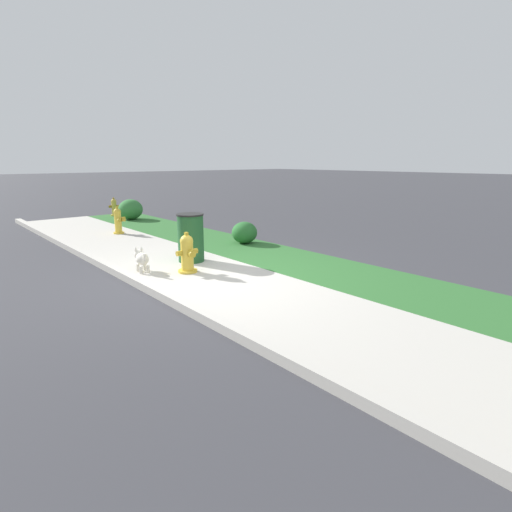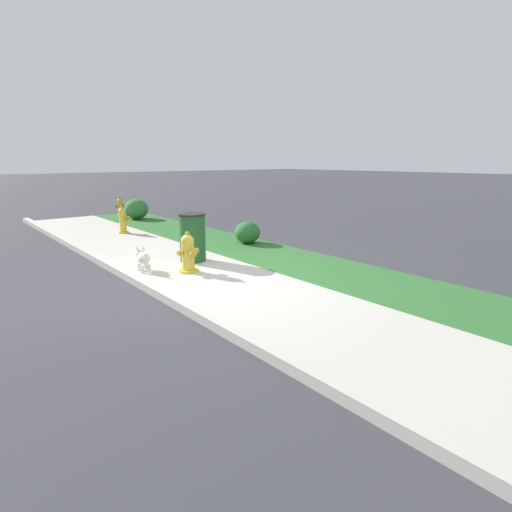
{
  "view_description": "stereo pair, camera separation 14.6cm",
  "coord_description": "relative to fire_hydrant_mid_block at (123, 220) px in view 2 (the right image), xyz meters",
  "views": [
    {
      "loc": [
        5.28,
        -3.61,
        1.91
      ],
      "look_at": [
        0.56,
        0.5,
        0.4
      ],
      "focal_mm": 28.0,
      "sensor_mm": 36.0,
      "label": 1
    },
    {
      "loc": [
        5.38,
        -3.49,
        1.91
      ],
      "look_at": [
        0.56,
        0.5,
        0.4
      ],
      "focal_mm": 28.0,
      "sensor_mm": 36.0,
      "label": 2
    }
  ],
  "objects": [
    {
      "name": "small_white_dog",
      "position": [
        3.88,
        -1.19,
        -0.11
      ],
      "size": [
        0.48,
        0.26,
        0.43
      ],
      "rotation": [
        0.0,
        0.0,
        2.96
      ],
      "color": "silver",
      "rests_on": "ground"
    },
    {
      "name": "shrub_bush_far_verge",
      "position": [
        3.14,
        1.73,
        -0.09
      ],
      "size": [
        0.6,
        0.6,
        0.51
      ],
      "color": "#28662D",
      "rests_on": "ground"
    },
    {
      "name": "ground_plane",
      "position": [
        4.98,
        -0.5,
        -0.35
      ],
      "size": [
        120.0,
        120.0,
        0.0
      ],
      "primitive_type": "plane",
      "color": "#38383D"
    },
    {
      "name": "fire_hydrant_mid_block",
      "position": [
        0.0,
        0.0,
        0.0
      ],
      "size": [
        0.37,
        0.34,
        0.72
      ],
      "rotation": [
        0.0,
        0.0,
        6.11
      ],
      "color": "gold",
      "rests_on": "ground"
    },
    {
      "name": "fire_hydrant_by_grass_verge",
      "position": [
        4.44,
        -0.61,
        -0.01
      ],
      "size": [
        0.38,
        0.4,
        0.71
      ],
      "rotation": [
        0.0,
        0.0,
        4.68
      ],
      "color": "gold",
      "rests_on": "ground"
    },
    {
      "name": "shrub_bush_mid_verge",
      "position": [
        -2.32,
        1.37,
        -0.02
      ],
      "size": [
        0.78,
        0.78,
        0.66
      ],
      "color": "#337538",
      "rests_on": "ground"
    },
    {
      "name": "grass_verge",
      "position": [
        4.98,
        1.38,
        -0.34
      ],
      "size": [
        18.0,
        1.72,
        0.01
      ],
      "primitive_type": "cube",
      "color": "#2D662D",
      "rests_on": "ground"
    },
    {
      "name": "street_curb",
      "position": [
        4.98,
        -1.59,
        -0.29
      ],
      "size": [
        18.0,
        0.16,
        0.12
      ],
      "primitive_type": "cube",
      "color": "#BCB7AD",
      "rests_on": "ground"
    },
    {
      "name": "fire_hydrant_across_street",
      "position": [
        -3.5,
        1.3,
        -0.04
      ],
      "size": [
        0.32,
        0.35,
        0.64
      ],
      "rotation": [
        0.0,
        0.0,
        1.07
      ],
      "color": "gold",
      "rests_on": "ground"
    },
    {
      "name": "sidewalk_pavement",
      "position": [
        4.98,
        -0.5,
        -0.34
      ],
      "size": [
        18.0,
        2.04,
        0.01
      ],
      "primitive_type": "cube",
      "color": "#BCB7AD",
      "rests_on": "ground"
    },
    {
      "name": "trash_bin",
      "position": [
        3.82,
        -0.15,
        0.12
      ],
      "size": [
        0.51,
        0.51,
        0.93
      ],
      "color": "#1E5128",
      "rests_on": "ground"
    }
  ]
}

